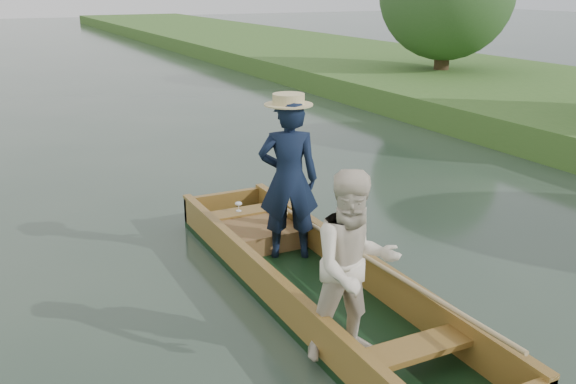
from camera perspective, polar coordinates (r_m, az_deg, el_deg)
name	(u,v)px	position (r m, az deg, el deg)	size (l,w,h in m)	color
ground	(315,298)	(6.56, 2.38, -9.39)	(120.00, 120.00, 0.00)	#283D30
trees_far	(222,9)	(13.41, -5.89, 15.91)	(22.79, 15.39, 4.73)	#47331E
punt	(313,246)	(6.25, 2.23, -4.78)	(1.28, 5.00, 1.90)	black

